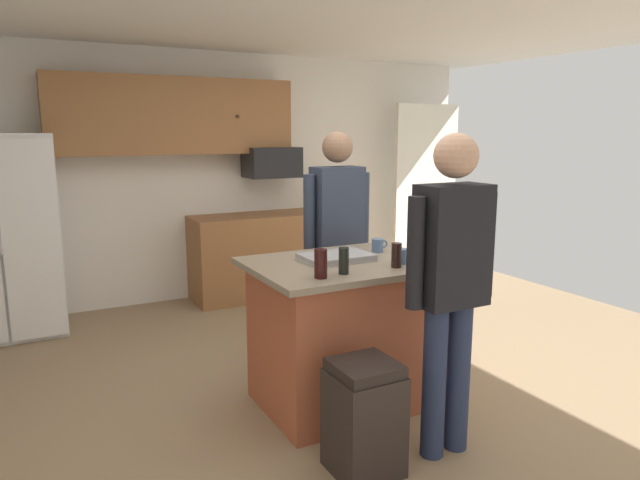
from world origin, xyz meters
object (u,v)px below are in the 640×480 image
(person_guest_right, at_px, (337,228))
(microwave_over_range, at_px, (272,162))
(kitchen_island, at_px, (341,332))
(refrigerator, at_px, (1,236))
(person_guest_left, at_px, (451,274))
(tumbler_amber, at_px, (344,261))
(mug_blue_stoneware, at_px, (400,256))
(glass_pilsner, at_px, (321,264))
(trash_bin, at_px, (364,418))
(mug_ceramic_white, at_px, (378,245))
(serving_tray, at_px, (336,257))
(glass_short_whisky, at_px, (396,255))

(person_guest_right, bearing_deg, microwave_over_range, -160.69)
(kitchen_island, bearing_deg, refrigerator, 127.79)
(kitchen_island, bearing_deg, person_guest_left, -74.65)
(kitchen_island, relative_size, person_guest_left, 0.66)
(refrigerator, xyz_separation_m, tumbler_amber, (1.81, -2.80, 0.16))
(microwave_over_range, bearing_deg, refrigerator, -177.40)
(mug_blue_stoneware, bearing_deg, glass_pilsner, -171.66)
(person_guest_right, bearing_deg, mug_blue_stoneware, 22.62)
(refrigerator, height_order, trash_bin, refrigerator)
(mug_ceramic_white, height_order, serving_tray, mug_ceramic_white)
(kitchen_island, bearing_deg, tumbler_amber, -118.24)
(microwave_over_range, xyz_separation_m, trash_bin, (-0.93, -3.38, -1.15))
(microwave_over_range, bearing_deg, trash_bin, -105.45)
(trash_bin, bearing_deg, refrigerator, 117.09)
(person_guest_left, relative_size, glass_short_whisky, 11.69)
(person_guest_left, relative_size, trash_bin, 2.90)
(mug_blue_stoneware, bearing_deg, glass_short_whisky, -137.67)
(glass_short_whisky, bearing_deg, mug_ceramic_white, 70.59)
(glass_pilsner, bearing_deg, microwave_over_range, 71.96)
(kitchen_island, bearing_deg, mug_blue_stoneware, -34.38)
(refrigerator, height_order, tumbler_amber, refrigerator)
(glass_short_whisky, bearing_deg, serving_tray, 124.14)
(microwave_over_range, distance_m, glass_pilsner, 3.12)
(kitchen_island, distance_m, serving_tray, 0.50)
(kitchen_island, bearing_deg, person_guest_right, 62.74)
(tumbler_amber, height_order, trash_bin, tumbler_amber)
(mug_blue_stoneware, height_order, glass_pilsner, glass_pilsner)
(person_guest_left, xyz_separation_m, tumbler_amber, (-0.36, 0.51, 0.01))
(person_guest_left, relative_size, glass_pilsner, 10.71)
(mug_blue_stoneware, height_order, trash_bin, mug_blue_stoneware)
(person_guest_right, relative_size, trash_bin, 2.91)
(mug_blue_stoneware, bearing_deg, person_guest_left, -98.61)
(person_guest_left, relative_size, mug_ceramic_white, 14.40)
(tumbler_amber, bearing_deg, mug_ceramic_white, 39.42)
(mug_blue_stoneware, bearing_deg, microwave_over_range, 83.14)
(person_guest_left, xyz_separation_m, trash_bin, (-0.50, 0.05, -0.73))
(refrigerator, distance_m, person_guest_right, 2.94)
(trash_bin, bearing_deg, tumbler_amber, 73.23)
(person_guest_right, relative_size, glass_pilsner, 10.74)
(kitchen_island, xyz_separation_m, serving_tray, (-0.01, 0.05, 0.49))
(kitchen_island, relative_size, mug_ceramic_white, 9.45)
(trash_bin, bearing_deg, glass_pilsner, 92.97)
(microwave_over_range, relative_size, glass_pilsner, 3.39)
(kitchen_island, height_order, mug_blue_stoneware, mug_blue_stoneware)
(refrigerator, xyz_separation_m, mug_ceramic_white, (2.33, -2.37, 0.12))
(glass_short_whisky, relative_size, serving_tray, 0.34)
(microwave_over_range, relative_size, person_guest_left, 0.32)
(person_guest_left, distance_m, person_guest_right, 1.53)
(mug_ceramic_white, xyz_separation_m, serving_tray, (-0.38, -0.10, -0.03))
(tumbler_amber, bearing_deg, kitchen_island, 61.76)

